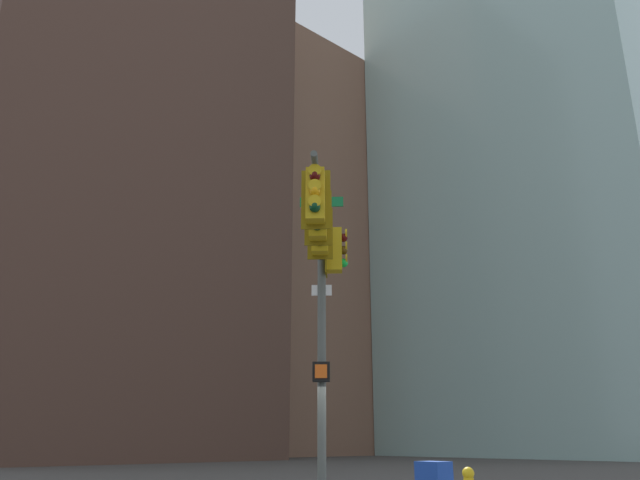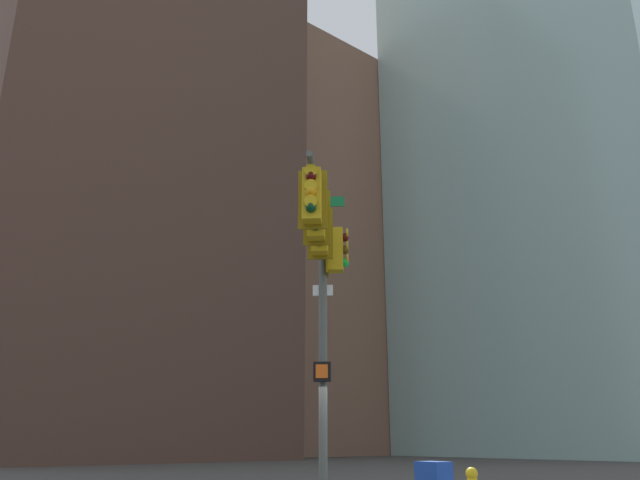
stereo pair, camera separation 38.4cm
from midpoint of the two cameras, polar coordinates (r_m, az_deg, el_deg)
The scene contains 4 objects.
signal_pole_assembly at distance 12.92m, azimuth 1.01°, elevation -1.43°, with size 3.03×2.97×6.96m.
building_brick_nearside at distance 58.29m, azimuth -16.46°, elevation 11.82°, with size 24.12×18.44×59.18m, color #4C3328.
building_brick_midblock at distance 69.90m, azimuth -0.96°, elevation -0.66°, with size 22.37×16.05×44.25m, color #845B47.
building_glass_tower at distance 75.50m, azimuth 20.61°, elevation 12.63°, with size 25.80×28.17×76.63m, color #9EC6C1.
Camera 2 is at (9.23, 10.63, 1.42)m, focal length 34.87 mm.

